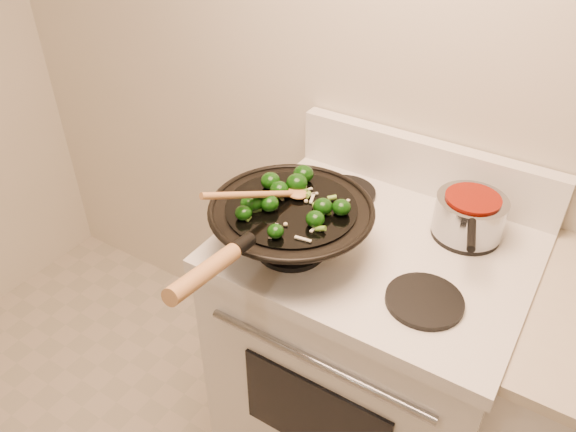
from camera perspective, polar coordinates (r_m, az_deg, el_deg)
The scene contains 5 objects.
stove at distance 1.81m, azimuth 7.92°, elevation -13.76°, with size 0.78×0.67×1.08m.
wok at distance 1.39m, azimuth 0.24°, elevation -0.96°, with size 0.41×0.68×0.24m.
stirfry at distance 1.37m, azimuth -0.14°, elevation 1.95°, with size 0.25×0.28×0.05m.
wooden_spoon at distance 1.34m, azimuth -1.76°, elevation 2.27°, with size 0.14×0.28×0.11m.
saucepan at distance 1.53m, azimuth 17.96°, elevation 0.12°, with size 0.18×0.29×0.11m.
Camera 1 is at (0.38, 0.07, 1.84)m, focal length 35.00 mm.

